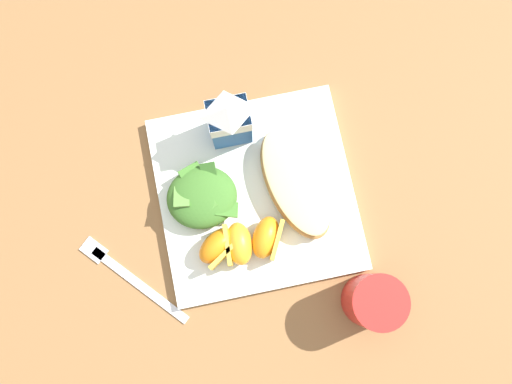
{
  "coord_description": "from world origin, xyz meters",
  "views": [
    {
      "loc": [
        -0.02,
        -0.12,
        0.76
      ],
      "look_at": [
        0.0,
        0.0,
        0.03
      ],
      "focal_mm": 36.56,
      "sensor_mm": 36.0,
      "label": 1
    }
  ],
  "objects_px": {
    "cheesy_pizza_bread": "(296,186)",
    "milk_carton": "(229,120)",
    "green_salad_pile": "(202,197)",
    "orange_wedge_front": "(218,247)",
    "white_plate": "(256,194)",
    "drinking_red_cup": "(374,301)",
    "orange_wedge_middle": "(238,244)",
    "orange_wedge_rear": "(267,238)",
    "metal_fork": "(126,274)"
  },
  "relations": [
    {
      "from": "green_salad_pile",
      "to": "orange_wedge_front",
      "type": "xyz_separation_m",
      "value": [
        0.01,
        -0.07,
        -0.0
      ]
    },
    {
      "from": "green_salad_pile",
      "to": "orange_wedge_rear",
      "type": "distance_m",
      "value": 0.11
    },
    {
      "from": "orange_wedge_middle",
      "to": "milk_carton",
      "type": "bearing_deg",
      "value": 82.41
    },
    {
      "from": "cheesy_pizza_bread",
      "to": "drinking_red_cup",
      "type": "xyz_separation_m",
      "value": [
        0.07,
        -0.18,
        0.01
      ]
    },
    {
      "from": "orange_wedge_middle",
      "to": "drinking_red_cup",
      "type": "height_order",
      "value": "drinking_red_cup"
    },
    {
      "from": "drinking_red_cup",
      "to": "orange_wedge_front",
      "type": "bearing_deg",
      "value": 149.08
    },
    {
      "from": "orange_wedge_front",
      "to": "metal_fork",
      "type": "xyz_separation_m",
      "value": [
        -0.14,
        -0.01,
        -0.03
      ]
    },
    {
      "from": "metal_fork",
      "to": "orange_wedge_front",
      "type": "bearing_deg",
      "value": 4.09
    },
    {
      "from": "orange_wedge_middle",
      "to": "metal_fork",
      "type": "bearing_deg",
      "value": -177.2
    },
    {
      "from": "metal_fork",
      "to": "drinking_red_cup",
      "type": "bearing_deg",
      "value": -17.59
    },
    {
      "from": "drinking_red_cup",
      "to": "metal_fork",
      "type": "bearing_deg",
      "value": 162.41
    },
    {
      "from": "green_salad_pile",
      "to": "drinking_red_cup",
      "type": "height_order",
      "value": "drinking_red_cup"
    },
    {
      "from": "green_salad_pile",
      "to": "orange_wedge_front",
      "type": "distance_m",
      "value": 0.07
    },
    {
      "from": "milk_carton",
      "to": "cheesy_pizza_bread",
      "type": "bearing_deg",
      "value": -53.83
    },
    {
      "from": "cheesy_pizza_bread",
      "to": "orange_wedge_front",
      "type": "distance_m",
      "value": 0.14
    },
    {
      "from": "cheesy_pizza_bread",
      "to": "milk_carton",
      "type": "xyz_separation_m",
      "value": [
        -0.07,
        0.1,
        0.04
      ]
    },
    {
      "from": "orange_wedge_front",
      "to": "orange_wedge_middle",
      "type": "relative_size",
      "value": 1.13
    },
    {
      "from": "milk_carton",
      "to": "orange_wedge_rear",
      "type": "relative_size",
      "value": 1.58
    },
    {
      "from": "cheesy_pizza_bread",
      "to": "orange_wedge_middle",
      "type": "relative_size",
      "value": 2.96
    },
    {
      "from": "cheesy_pizza_bread",
      "to": "white_plate",
      "type": "bearing_deg",
      "value": 175.32
    },
    {
      "from": "cheesy_pizza_bread",
      "to": "green_salad_pile",
      "type": "bearing_deg",
      "value": 175.18
    },
    {
      "from": "orange_wedge_front",
      "to": "white_plate",
      "type": "bearing_deg",
      "value": 44.59
    },
    {
      "from": "green_salad_pile",
      "to": "milk_carton",
      "type": "bearing_deg",
      "value": 57.08
    },
    {
      "from": "cheesy_pizza_bread",
      "to": "orange_wedge_middle",
      "type": "height_order",
      "value": "orange_wedge_middle"
    },
    {
      "from": "green_salad_pile",
      "to": "orange_wedge_front",
      "type": "relative_size",
      "value": 1.43
    },
    {
      "from": "milk_carton",
      "to": "orange_wedge_rear",
      "type": "height_order",
      "value": "milk_carton"
    },
    {
      "from": "orange_wedge_front",
      "to": "metal_fork",
      "type": "distance_m",
      "value": 0.14
    },
    {
      "from": "white_plate",
      "to": "metal_fork",
      "type": "xyz_separation_m",
      "value": [
        -0.21,
        -0.08,
        -0.01
      ]
    },
    {
      "from": "cheesy_pizza_bread",
      "to": "orange_wedge_front",
      "type": "bearing_deg",
      "value": -153.65
    },
    {
      "from": "cheesy_pizza_bread",
      "to": "milk_carton",
      "type": "bearing_deg",
      "value": 126.17
    },
    {
      "from": "white_plate",
      "to": "orange_wedge_front",
      "type": "bearing_deg",
      "value": -135.41
    },
    {
      "from": "white_plate",
      "to": "orange_wedge_middle",
      "type": "distance_m",
      "value": 0.08
    },
    {
      "from": "white_plate",
      "to": "cheesy_pizza_bread",
      "type": "distance_m",
      "value": 0.06
    },
    {
      "from": "cheesy_pizza_bread",
      "to": "orange_wedge_rear",
      "type": "height_order",
      "value": "orange_wedge_rear"
    },
    {
      "from": "white_plate",
      "to": "milk_carton",
      "type": "height_order",
      "value": "milk_carton"
    },
    {
      "from": "orange_wedge_middle",
      "to": "orange_wedge_rear",
      "type": "distance_m",
      "value": 0.04
    },
    {
      "from": "orange_wedge_rear",
      "to": "metal_fork",
      "type": "distance_m",
      "value": 0.21
    },
    {
      "from": "green_salad_pile",
      "to": "milk_carton",
      "type": "relative_size",
      "value": 0.91
    },
    {
      "from": "white_plate",
      "to": "milk_carton",
      "type": "distance_m",
      "value": 0.12
    },
    {
      "from": "green_salad_pile",
      "to": "milk_carton",
      "type": "height_order",
      "value": "milk_carton"
    },
    {
      "from": "milk_carton",
      "to": "orange_wedge_rear",
      "type": "distance_m",
      "value": 0.17
    },
    {
      "from": "cheesy_pizza_bread",
      "to": "orange_wedge_rear",
      "type": "bearing_deg",
      "value": -131.17
    },
    {
      "from": "white_plate",
      "to": "cheesy_pizza_bread",
      "type": "bearing_deg",
      "value": -4.68
    },
    {
      "from": "white_plate",
      "to": "orange_wedge_rear",
      "type": "bearing_deg",
      "value": -88.31
    },
    {
      "from": "orange_wedge_rear",
      "to": "green_salad_pile",
      "type": "bearing_deg",
      "value": 136.5
    },
    {
      "from": "milk_carton",
      "to": "orange_wedge_middle",
      "type": "xyz_separation_m",
      "value": [
        -0.02,
        -0.17,
        -0.04
      ]
    },
    {
      "from": "milk_carton",
      "to": "metal_fork",
      "type": "xyz_separation_m",
      "value": [
        -0.19,
        -0.17,
        -0.07
      ]
    },
    {
      "from": "metal_fork",
      "to": "white_plate",
      "type": "bearing_deg",
      "value": 20.29
    },
    {
      "from": "white_plate",
      "to": "drinking_red_cup",
      "type": "bearing_deg",
      "value": -55.55
    },
    {
      "from": "green_salad_pile",
      "to": "white_plate",
      "type": "bearing_deg",
      "value": -4.92
    }
  ]
}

